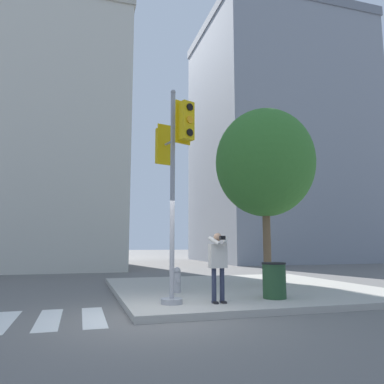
% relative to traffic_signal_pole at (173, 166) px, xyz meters
% --- Properties ---
extents(ground_plane, '(160.00, 160.00, 0.00)m').
position_rel_traffic_signal_pole_xyz_m(ground_plane, '(-0.53, -0.74, -3.32)').
color(ground_plane, slate).
extents(sidewalk_corner, '(8.00, 8.00, 0.15)m').
position_rel_traffic_signal_pole_xyz_m(sidewalk_corner, '(2.97, 2.76, -3.24)').
color(sidewalk_corner, '#ADA89E').
rests_on(sidewalk_corner, ground_plane).
extents(crosswalk_stripes, '(3.91, 2.33, 0.01)m').
position_rel_traffic_signal_pole_xyz_m(crosswalk_stripes, '(-3.46, -0.22, -3.32)').
color(crosswalk_stripes, silver).
rests_on(crosswalk_stripes, ground_plane).
extents(traffic_signal_pole, '(0.70, 1.33, 5.07)m').
position_rel_traffic_signal_pole_xyz_m(traffic_signal_pole, '(0.00, 0.00, 0.00)').
color(traffic_signal_pole, '#939399').
rests_on(traffic_signal_pole, sidewalk_corner).
extents(person_photographer, '(0.50, 0.53, 1.59)m').
position_rel_traffic_signal_pole_xyz_m(person_photographer, '(1.04, -0.20, -2.22)').
color(person_photographer, black).
rests_on(person_photographer, sidewalk_corner).
extents(street_tree, '(3.32, 3.32, 5.89)m').
position_rel_traffic_signal_pole_xyz_m(street_tree, '(3.83, 2.68, 0.88)').
color(street_tree, brown).
rests_on(street_tree, sidewalk_corner).
extents(fire_hydrant, '(0.21, 0.27, 0.70)m').
position_rel_traffic_signal_pole_xyz_m(fire_hydrant, '(0.58, 1.84, -2.83)').
color(fire_hydrant, '#99999E').
rests_on(fire_hydrant, sidewalk_corner).
extents(trash_bin, '(0.60, 0.60, 0.88)m').
position_rel_traffic_signal_pole_xyz_m(trash_bin, '(2.63, 0.07, -2.73)').
color(trash_bin, '#234728').
rests_on(trash_bin, sidewalk_corner).
extents(building_right, '(13.68, 11.99, 21.32)m').
position_rel_traffic_signal_pole_xyz_m(building_right, '(14.80, 20.79, 7.35)').
color(building_right, gray).
rests_on(building_right, ground_plane).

